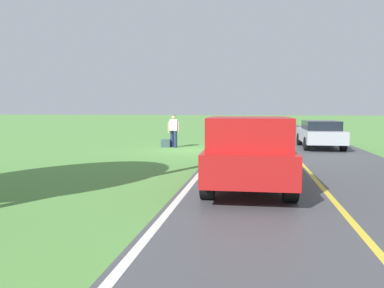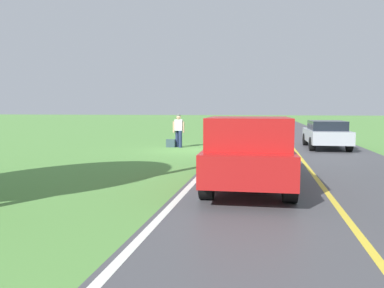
{
  "view_description": "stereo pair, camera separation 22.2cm",
  "coord_description": "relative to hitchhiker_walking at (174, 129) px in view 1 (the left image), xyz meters",
  "views": [
    {
      "loc": [
        -2.97,
        17.95,
        2.02
      ],
      "look_at": [
        -1.51,
        8.99,
        1.17
      ],
      "focal_mm": 35.29,
      "sensor_mm": 36.0,
      "label": 1
    },
    {
      "loc": [
        -3.19,
        17.92,
        2.02
      ],
      "look_at": [
        -1.51,
        8.99,
        1.17
      ],
      "focal_mm": 35.29,
      "sensor_mm": 36.0,
      "label": 2
    }
  ],
  "objects": [
    {
      "name": "suitcase_carried",
      "position": [
        0.42,
        0.09,
        -0.77
      ],
      "size": [
        0.47,
        0.22,
        0.42
      ],
      "primitive_type": "cube",
      "rotation": [
        0.0,
        0.0,
        1.6
      ],
      "color": "#384C56",
      "rests_on": "ground"
    },
    {
      "name": "road_surface",
      "position": [
        -5.88,
        1.31,
        -0.98
      ],
      "size": [
        7.15,
        120.0,
        0.0
      ],
      "primitive_type": "cube",
      "color": "#47474C",
      "rests_on": "ground"
    },
    {
      "name": "ground_plane",
      "position": [
        -1.14,
        1.31,
        -0.98
      ],
      "size": [
        200.0,
        200.0,
        0.0
      ],
      "primitive_type": "plane",
      "color": "#568E42"
    },
    {
      "name": "lane_centre_line",
      "position": [
        -5.88,
        1.31,
        -0.98
      ],
      "size": [
        0.14,
        117.6,
        0.0
      ],
      "primitive_type": "cube",
      "color": "gold",
      "rests_on": "ground"
    },
    {
      "name": "lane_edge_line",
      "position": [
        -2.48,
        1.31,
        -0.98
      ],
      "size": [
        0.16,
        117.6,
        0.0
      ],
      "primitive_type": "cube",
      "color": "silver",
      "rests_on": "ground"
    },
    {
      "name": "pickup_truck_passing",
      "position": [
        -3.99,
        9.56,
        -0.01
      ],
      "size": [
        2.2,
        5.45,
        1.82
      ],
      "color": "#B21919",
      "rests_on": "ground"
    },
    {
      "name": "hitchhiker_walking",
      "position": [
        0.0,
        0.0,
        0.0
      ],
      "size": [
        0.62,
        0.51,
        1.75
      ],
      "color": "navy",
      "rests_on": "ground"
    },
    {
      "name": "sedan_near_oncoming",
      "position": [
        -7.5,
        -0.88,
        -0.23
      ],
      "size": [
        1.95,
        4.41,
        1.41
      ],
      "color": "#B2B7C1",
      "rests_on": "ground"
    }
  ]
}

